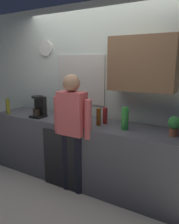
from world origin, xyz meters
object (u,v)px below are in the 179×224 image
object	(u,v)px
bottle_olive_oil	(8,106)
bottle_clear_soda	(125,119)
bottle_red_vinegar	(105,116)
potted_plant	(174,125)
person_at_sink	(72,125)
cup_white_mug	(60,112)
coffee_maker	(39,108)
mixing_bowl	(73,120)
bottle_dark_sauce	(175,124)
bottle_amber_beer	(99,117)

from	to	relation	value
bottle_olive_oil	bottle_clear_soda	bearing A→B (deg)	5.15
bottle_red_vinegar	potted_plant	distance (m)	0.91
person_at_sink	cup_white_mug	bearing A→B (deg)	134.02
bottle_olive_oil	potted_plant	bearing A→B (deg)	5.20
coffee_maker	cup_white_mug	bearing A→B (deg)	59.19
coffee_maker	mixing_bowl	bearing A→B (deg)	-1.81
bottle_olive_oil	bottle_red_vinegar	size ratio (longest dim) A/B	1.14
bottle_olive_oil	mixing_bowl	bearing A→B (deg)	4.41
bottle_dark_sauce	person_at_sink	distance (m)	1.28
coffee_maker	bottle_dark_sauce	distance (m)	1.94
coffee_maker	mixing_bowl	distance (m)	0.65
bottle_clear_soda	mixing_bowl	distance (m)	0.74
bottle_amber_beer	cup_white_mug	size ratio (longest dim) A/B	2.42
cup_white_mug	coffee_maker	bearing A→B (deg)	-120.81
bottle_olive_oil	bottle_dark_sauce	size ratio (longest dim) A/B	1.39
bottle_amber_beer	bottle_red_vinegar	bearing A→B (deg)	72.27
bottle_red_vinegar	bottle_clear_soda	xyz separation A→B (m)	(0.33, -0.12, 0.03)
bottle_red_vinegar	cup_white_mug	distance (m)	0.87
cup_white_mug	mixing_bowl	world-z (taller)	cup_white_mug
bottle_red_vinegar	person_at_sink	xyz separation A→B (m)	(-0.30, -0.35, -0.08)
bottle_olive_oil	mixing_bowl	distance (m)	1.22
bottle_red_vinegar	bottle_dark_sauce	bearing A→B (deg)	7.55
bottle_dark_sauce	bottle_red_vinegar	bearing A→B (deg)	-172.45
potted_plant	person_at_sink	xyz separation A→B (m)	(-1.21, -0.29, -0.11)
bottle_red_vinegar	mixing_bowl	xyz separation A→B (m)	(-0.39, -0.20, -0.07)
bottle_clear_soda	potted_plant	xyz separation A→B (m)	(0.57, 0.05, -0.01)
bottle_olive_oil	bottle_red_vinegar	xyz separation A→B (m)	(1.60, 0.29, -0.01)
coffee_maker	bottle_red_vinegar	size ratio (longest dim) A/B	1.50
bottle_olive_oil	bottle_red_vinegar	distance (m)	1.63
bottle_amber_beer	bottle_red_vinegar	xyz separation A→B (m)	(0.04, 0.12, -0.00)
bottle_amber_beer	bottle_clear_soda	size ratio (longest dim) A/B	0.82
bottle_clear_soda	mixing_bowl	world-z (taller)	bottle_clear_soda
bottle_red_vinegar	potted_plant	bearing A→B (deg)	-3.86
bottle_dark_sauce	mixing_bowl	world-z (taller)	bottle_dark_sauce
bottle_amber_beer	person_at_sink	distance (m)	0.36
bottle_amber_beer	bottle_clear_soda	distance (m)	0.37
mixing_bowl	bottle_red_vinegar	bearing A→B (deg)	26.52
bottle_clear_soda	mixing_bowl	size ratio (longest dim) A/B	1.27
potted_plant	person_at_sink	world-z (taller)	person_at_sink
bottle_clear_soda	person_at_sink	world-z (taller)	person_at_sink
mixing_bowl	person_at_sink	distance (m)	0.18
bottle_amber_beer	person_at_sink	size ratio (longest dim) A/B	0.14
mixing_bowl	coffee_maker	bearing A→B (deg)	178.19
bottle_red_vinegar	bottle_dark_sauce	size ratio (longest dim) A/B	1.22
mixing_bowl	bottle_clear_soda	bearing A→B (deg)	6.37
coffee_maker	bottle_olive_oil	world-z (taller)	coffee_maker
coffee_maker	bottle_clear_soda	bearing A→B (deg)	2.54
mixing_bowl	cup_white_mug	bearing A→B (deg)	147.14
bottle_red_vinegar	bottle_dark_sauce	world-z (taller)	bottle_red_vinegar
bottle_clear_soda	person_at_sink	distance (m)	0.69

